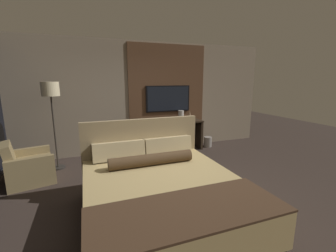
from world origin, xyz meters
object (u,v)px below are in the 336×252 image
at_px(bed, 162,196).
at_px(armchair_by_window, 28,168).
at_px(tv, 168,99).
at_px(floor_lamp, 51,96).
at_px(desk_chair, 178,137).
at_px(vase_tall, 190,115).
at_px(vase_short, 181,115).
at_px(desk, 171,131).
at_px(waste_bin, 208,142).

relative_size(bed, armchair_by_window, 2.39).
bearing_deg(tv, floor_lamp, -167.74).
bearing_deg(armchair_by_window, floor_lamp, -52.72).
relative_size(desk_chair, vase_tall, 3.61).
bearing_deg(tv, vase_short, -25.42).
distance_m(bed, desk_chair, 2.50).
height_order(bed, desk, bed).
bearing_deg(desk_chair, waste_bin, 28.36).
height_order(tv, vase_short, tv).
bearing_deg(vase_short, tv, 154.58).
height_order(desk, floor_lamp, floor_lamp).
bearing_deg(vase_short, desk, -165.28).
xyz_separation_m(bed, tv, (1.25, 3.09, 1.00)).
distance_m(bed, armchair_by_window, 2.75).
bearing_deg(vase_short, floor_lamp, -171.70).
relative_size(bed, floor_lamp, 1.23).
xyz_separation_m(desk, armchair_by_window, (-3.15, -0.88, -0.26)).
height_order(vase_short, waste_bin, vase_short).
relative_size(desk_chair, floor_lamp, 0.49).
bearing_deg(waste_bin, floor_lamp, -176.01).
distance_m(desk, floor_lamp, 2.92).
distance_m(bed, floor_lamp, 3.13).
xyz_separation_m(desk_chair, vase_short, (0.40, 0.73, 0.39)).
bearing_deg(vase_short, bed, -117.90).
bearing_deg(floor_lamp, waste_bin, 3.99).
height_order(floor_lamp, waste_bin, floor_lamp).
relative_size(desk, armchair_by_window, 1.72).
distance_m(desk_chair, armchair_by_window, 3.08).
xyz_separation_m(desk, desk_chair, (-0.09, -0.65, -0.01)).
height_order(tv, floor_lamp, floor_lamp).
bearing_deg(armchair_by_window, vase_tall, -89.57).
xyz_separation_m(desk, waste_bin, (1.06, -0.10, -0.39)).
bearing_deg(vase_tall, waste_bin, -11.98).
bearing_deg(waste_bin, desk_chair, -154.35).
bearing_deg(bed, desk, 66.47).
bearing_deg(vase_short, armchair_by_window, -164.50).
xyz_separation_m(tv, desk_chair, (-0.09, -0.88, -0.83)).
distance_m(desk_chair, waste_bin, 1.33).
relative_size(armchair_by_window, floor_lamp, 0.52).
bearing_deg(floor_lamp, vase_short, 8.30).
bearing_deg(desk_chair, vase_tall, 49.35).
height_order(tv, armchair_by_window, tv).
xyz_separation_m(vase_short, waste_bin, (0.75, -0.18, -0.77)).
relative_size(tv, vase_tall, 5.04).
height_order(armchair_by_window, floor_lamp, floor_lamp).
relative_size(bed, tv, 1.82).
distance_m(bed, waste_bin, 3.61).
bearing_deg(bed, desk_chair, 62.37).
bearing_deg(vase_short, vase_tall, -16.65).
bearing_deg(vase_tall, desk_chair, -133.36).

